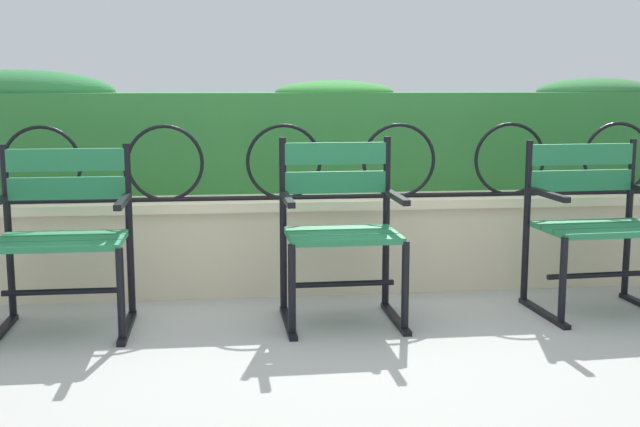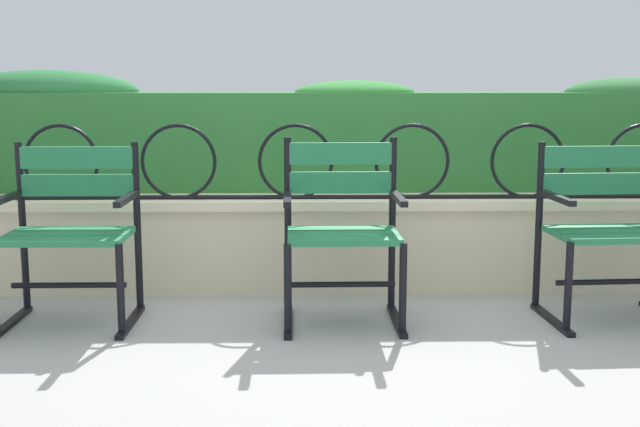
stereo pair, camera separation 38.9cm
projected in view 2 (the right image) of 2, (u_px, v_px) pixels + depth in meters
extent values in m
plane|color=#9E9E99|center=(320.00, 326.00, 3.95)|extent=(60.00, 60.00, 0.00)
cube|color=beige|center=(318.00, 247.00, 4.65)|extent=(6.86, 0.35, 0.48)
cube|color=beige|center=(318.00, 202.00, 4.61)|extent=(6.86, 0.41, 0.05)
cylinder|color=black|center=(318.00, 197.00, 4.53)|extent=(6.33, 0.02, 0.02)
torus|color=black|center=(61.00, 162.00, 4.47)|extent=(0.42, 0.02, 0.42)
torus|color=black|center=(179.00, 162.00, 4.48)|extent=(0.42, 0.02, 0.42)
torus|color=black|center=(296.00, 162.00, 4.49)|extent=(0.42, 0.02, 0.42)
torus|color=black|center=(412.00, 161.00, 4.51)|extent=(0.42, 0.02, 0.42)
torus|color=black|center=(528.00, 161.00, 4.52)|extent=(0.42, 0.02, 0.42)
cube|color=#2D7033|center=(316.00, 140.00, 5.04)|extent=(6.73, 0.63, 0.58)
ellipsoid|color=#276835|center=(44.00, 92.00, 4.96)|extent=(1.16, 0.56, 0.27)
ellipsoid|color=#2C722E|center=(355.00, 92.00, 5.00)|extent=(0.74, 0.56, 0.15)
ellipsoid|color=#2D6B35|center=(628.00, 92.00, 5.03)|extent=(0.78, 0.56, 0.18)
cube|color=#237547|center=(58.00, 242.00, 3.77)|extent=(0.58, 0.13, 0.03)
cube|color=#237547|center=(67.00, 236.00, 3.90)|extent=(0.58, 0.13, 0.03)
cube|color=#237547|center=(75.00, 231.00, 4.04)|extent=(0.58, 0.13, 0.03)
cube|color=#237547|center=(77.00, 158.00, 4.08)|extent=(0.58, 0.03, 0.11)
cube|color=#237547|center=(78.00, 185.00, 4.10)|extent=(0.58, 0.03, 0.11)
cylinder|color=black|center=(138.00, 228.00, 4.14)|extent=(0.04, 0.04, 0.88)
cylinder|color=black|center=(121.00, 290.00, 3.75)|extent=(0.04, 0.04, 0.44)
cube|color=black|center=(131.00, 322.00, 3.98)|extent=(0.04, 0.52, 0.02)
cube|color=black|center=(126.00, 199.00, 3.88)|extent=(0.04, 0.40, 0.03)
cylinder|color=black|center=(23.00, 228.00, 4.13)|extent=(0.04, 0.04, 0.88)
cube|color=black|center=(11.00, 323.00, 3.96)|extent=(0.04, 0.52, 0.02)
cube|color=black|center=(4.00, 199.00, 3.87)|extent=(0.04, 0.40, 0.03)
cylinder|color=black|center=(69.00, 285.00, 3.94)|extent=(0.55, 0.03, 0.03)
cube|color=#237547|center=(345.00, 241.00, 3.78)|extent=(0.54, 0.13, 0.03)
cube|color=#237547|center=(343.00, 236.00, 3.92)|extent=(0.54, 0.13, 0.03)
cube|color=#237547|center=(341.00, 231.00, 4.05)|extent=(0.54, 0.13, 0.03)
cube|color=#237547|center=(340.00, 154.00, 4.09)|extent=(0.54, 0.04, 0.11)
cube|color=#237547|center=(340.00, 182.00, 4.12)|extent=(0.54, 0.04, 0.11)
cylinder|color=black|center=(392.00, 225.00, 4.16)|extent=(0.04, 0.04, 0.90)
cylinder|color=black|center=(403.00, 289.00, 3.77)|extent=(0.04, 0.04, 0.44)
cube|color=black|center=(397.00, 321.00, 3.99)|extent=(0.05, 0.52, 0.02)
cube|color=black|center=(399.00, 199.00, 3.90)|extent=(0.04, 0.40, 0.03)
cylinder|color=black|center=(288.00, 225.00, 4.14)|extent=(0.04, 0.04, 0.90)
cylinder|color=black|center=(288.00, 290.00, 3.76)|extent=(0.04, 0.04, 0.44)
cube|color=black|center=(288.00, 322.00, 3.98)|extent=(0.05, 0.52, 0.02)
cube|color=black|center=(287.00, 199.00, 3.88)|extent=(0.04, 0.40, 0.03)
cylinder|color=black|center=(343.00, 284.00, 3.96)|extent=(0.51, 0.04, 0.03)
cube|color=#237547|center=(627.00, 239.00, 3.84)|extent=(0.60, 0.16, 0.03)
cube|color=#237547|center=(614.00, 234.00, 3.97)|extent=(0.60, 0.16, 0.03)
cube|color=#237547|center=(603.00, 229.00, 4.10)|extent=(0.60, 0.16, 0.03)
cube|color=#237547|center=(598.00, 157.00, 4.15)|extent=(0.59, 0.07, 0.11)
cube|color=#237547|center=(596.00, 184.00, 4.17)|extent=(0.59, 0.07, 0.11)
cylinder|color=black|center=(539.00, 227.00, 4.18)|extent=(0.04, 0.04, 0.87)
cylinder|color=black|center=(568.00, 288.00, 3.80)|extent=(0.04, 0.04, 0.44)
cube|color=black|center=(552.00, 320.00, 4.02)|extent=(0.07, 0.52, 0.02)
cube|color=black|center=(557.00, 198.00, 3.92)|extent=(0.06, 0.40, 0.03)
cylinder|color=black|center=(611.00, 282.00, 4.01)|extent=(0.56, 0.06, 0.03)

